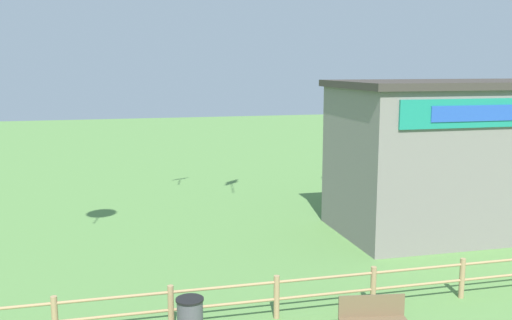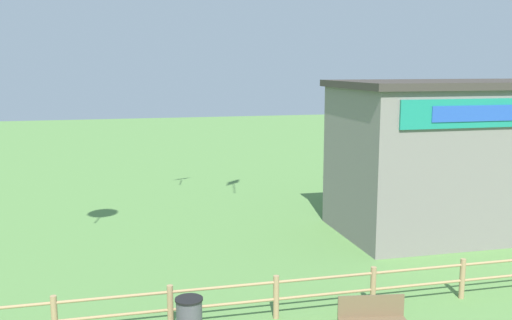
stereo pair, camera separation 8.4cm
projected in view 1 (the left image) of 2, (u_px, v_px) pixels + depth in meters
wooden_fence at (277, 294)px, 13.48m from camera, size 15.09×0.14×1.06m
seaside_building at (454, 156)px, 20.46m from camera, size 8.59×4.98×5.43m
park_bench_by_building at (373, 317)px, 12.53m from camera, size 1.53×0.63×0.95m
trash_bin at (190, 320)px, 12.39m from camera, size 0.61×0.61×0.97m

